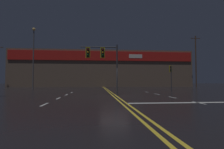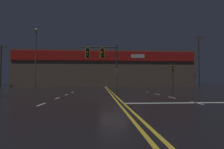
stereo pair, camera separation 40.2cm
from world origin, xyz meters
TOP-DOWN VIEW (x-y plane):
  - ground_plane at (0.00, 0.00)m, footprint 200.00×200.00m
  - road_markings at (0.80, -0.94)m, footprint 13.29×60.00m
  - traffic_signal_median at (-1.13, 0.98)m, footprint 3.50×0.36m
  - traffic_signal_corner_northeast at (9.36, 9.50)m, footprint 0.42×0.36m
  - streetlight_median_approach at (-12.86, 16.78)m, footprint 0.56×0.56m
  - building_backdrop at (0.00, 30.40)m, footprint 43.71×10.23m
  - utility_pole_row at (2.41, 23.29)m, footprint 46.17×0.26m

SIDE VIEW (x-z plane):
  - ground_plane at x=0.00m, z-range 0.00..0.00m
  - road_markings at x=0.80m, z-range 0.00..0.01m
  - traffic_signal_corner_northeast at x=9.36m, z-range 0.86..4.50m
  - traffic_signal_median at x=-1.13m, z-range 1.21..5.98m
  - building_backdrop at x=0.00m, z-range 0.01..8.84m
  - utility_pole_row at x=2.41m, z-range -0.43..11.57m
  - streetlight_median_approach at x=-12.86m, z-range 1.37..12.31m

